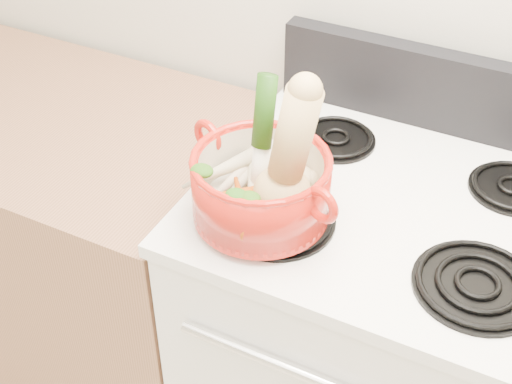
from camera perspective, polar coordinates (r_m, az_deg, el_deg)
The scene contains 21 objects.
stove_body at distance 1.78m, azimuth 9.37°, elevation -13.06°, with size 0.76×0.65×0.92m, color white.
cooktop at distance 1.44m, azimuth 11.30°, elevation -1.29°, with size 0.78×0.67×0.03m, color white.
control_backsplash at distance 1.62m, azimuth 15.04°, elevation 7.70°, with size 0.76×0.05×0.18m, color black.
oven_handle at distance 1.32m, azimuth 5.78°, elevation -15.05°, with size 0.02×0.02×0.60m, color silver.
counter_left at distance 2.20m, azimuth -17.85°, elevation -2.78°, with size 1.36×0.65×0.90m, color #8F6044.
burner_front_left at distance 1.35m, azimuth 1.71°, elevation -2.11°, with size 0.22×0.22×0.02m, color black.
burner_front_right at distance 1.29m, azimuth 17.31°, elevation -7.04°, with size 0.22×0.22×0.02m, color black.
burner_back_left at distance 1.57m, azimuth 6.42°, elevation 4.32°, with size 0.17×0.17×0.02m, color black.
dutch_oven at distance 1.31m, azimuth 0.39°, elevation 0.40°, with size 0.26×0.26×0.13m, color #B41A0F.
pot_handle_left at distance 1.37m, azimuth -3.89°, elevation 4.49°, with size 0.07×0.07×0.02m, color #B41A0F.
pot_handle_right at distance 1.21m, azimuth 5.26°, elevation -1.04°, with size 0.07×0.07×0.02m, color #B41A0F.
squash at distance 1.23m, azimuth 2.22°, elevation 3.18°, with size 0.11×0.11×0.27m, color #E0B773, non-canonical shape.
leek at distance 1.28m, azimuth 0.40°, elevation 4.43°, with size 0.04×0.04×0.25m, color white.
ginger at distance 1.36m, azimuth 3.11°, elevation 1.16°, with size 0.09×0.06×0.05m, color tan.
parsnip_0 at distance 1.37m, azimuth -0.47°, elevation 1.68°, with size 0.04×0.04×0.22m, color beige.
parsnip_1 at distance 1.36m, azimuth -1.35°, elevation 1.61°, with size 0.04×0.04×0.19m, color beige.
parsnip_2 at distance 1.35m, azimuth -0.20°, elevation 1.53°, with size 0.04×0.04×0.17m, color #ECE5C0.
parsnip_3 at distance 1.35m, azimuth -2.87°, elevation 1.86°, with size 0.04×0.04×0.16m, color beige.
carrot_0 at distance 1.30m, azimuth -0.72°, elevation -1.31°, with size 0.03×0.03×0.15m, color red.
carrot_1 at distance 1.31m, azimuth -1.43°, elevation -0.29°, with size 0.03×0.03×0.15m, color #BD4B09.
carrot_2 at distance 1.28m, azimuth -1.14°, elevation -1.23°, with size 0.03×0.03×0.16m, color #C55009.
Camera 1 is at (0.23, 0.31, 1.85)m, focal length 50.00 mm.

